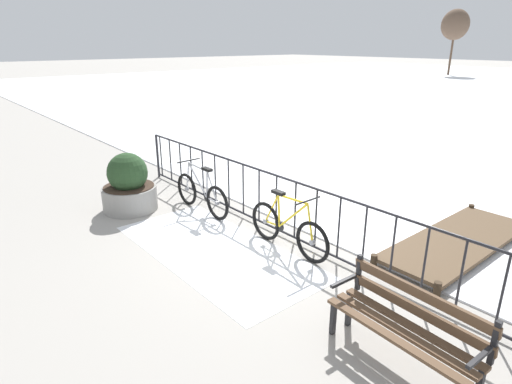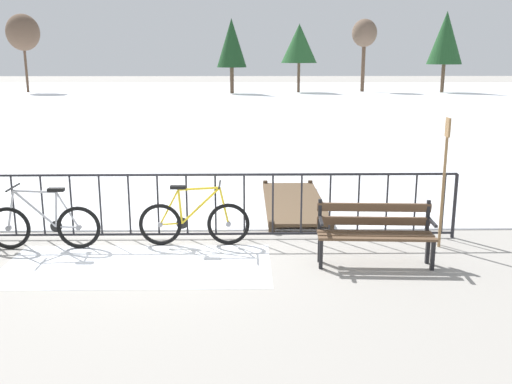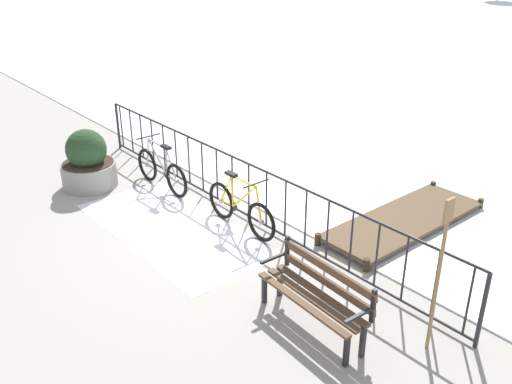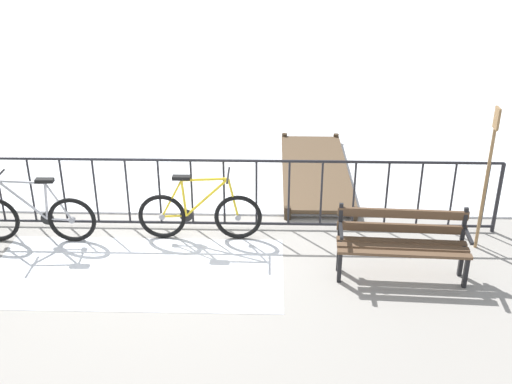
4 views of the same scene
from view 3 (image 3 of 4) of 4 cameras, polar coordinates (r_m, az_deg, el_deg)
ground_plane at (r=9.77m, az=-1.57°, el=-2.43°), size 160.00×160.00×0.00m
snow_patch at (r=9.44m, az=-8.65°, el=-3.76°), size 3.73×1.72×0.01m
railing_fence at (r=9.53m, az=-1.61°, el=0.57°), size 9.06×0.06×1.07m
bicycle_near_railing at (r=9.19m, az=-1.63°, el=-1.73°), size 1.71×0.52×0.97m
bicycle_second at (r=10.83m, az=-9.71°, el=2.17°), size 1.71×0.52×0.97m
park_bench at (r=6.96m, az=6.32°, el=-10.07°), size 1.62×0.57×0.89m
planter_with_shrub at (r=11.23m, az=-16.92°, el=2.90°), size 1.06×1.06×1.15m
oar_upright at (r=6.53m, az=18.40°, el=-7.33°), size 0.04×0.16×1.98m
wooden_dock at (r=9.71m, az=15.02°, el=-2.75°), size 1.10×3.26×0.20m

